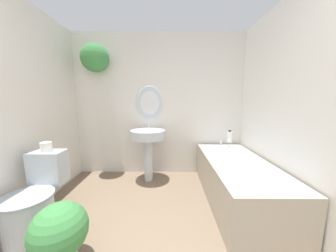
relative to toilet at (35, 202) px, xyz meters
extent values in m
cube|color=silver|center=(1.15, 1.43, 0.90)|extent=(2.98, 0.06, 2.40)
ellipsoid|color=silver|center=(0.99, 1.38, 0.95)|extent=(0.46, 0.02, 0.59)
ellipsoid|color=silver|center=(0.99, 1.38, 0.95)|extent=(0.42, 0.01, 0.55)
cylinder|color=silver|center=(0.14, 1.27, 1.75)|extent=(0.19, 0.19, 0.11)
sphere|color=#3D8442|center=(0.14, 1.27, 1.65)|extent=(0.43, 0.43, 0.43)
cube|color=silver|center=(2.60, 0.05, 0.90)|extent=(0.06, 2.82, 2.40)
cylinder|color=silver|center=(0.00, -0.08, -0.11)|extent=(0.41, 0.41, 0.38)
cylinder|color=#A0A9B1|center=(0.00, -0.08, 0.10)|extent=(0.44, 0.44, 0.02)
cube|color=silver|center=(0.00, 0.23, 0.26)|extent=(0.34, 0.21, 0.36)
cylinder|color=silver|center=(0.99, 1.08, 0.05)|extent=(0.13, 0.13, 0.69)
cylinder|color=silver|center=(0.99, 1.08, 0.46)|extent=(0.55, 0.55, 0.13)
cylinder|color=silver|center=(0.99, 1.23, 0.58)|extent=(0.02, 0.02, 0.10)
cube|color=#B2A893|center=(2.19, 0.52, -0.04)|extent=(0.73, 1.65, 0.53)
cube|color=silver|center=(2.19, 0.52, 0.21)|extent=(0.63, 1.55, 0.04)
cylinder|color=silver|center=(2.19, 1.25, 0.27)|extent=(0.04, 0.04, 0.08)
cylinder|color=white|center=(2.31, 1.19, 0.40)|extent=(0.08, 0.08, 0.18)
cylinder|color=black|center=(2.31, 1.19, 0.50)|extent=(0.04, 0.04, 0.02)
sphere|color=#3D8442|center=(0.49, -0.38, 0.01)|extent=(0.41, 0.41, 0.41)
cylinder|color=white|center=(0.00, 0.23, 0.49)|extent=(0.11, 0.11, 0.10)
camera|label=1|loc=(1.32, -1.51, 0.98)|focal=18.00mm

